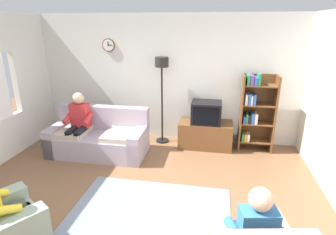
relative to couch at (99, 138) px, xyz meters
The scene contains 10 objects.
ground_plane 1.98m from the couch, 52.53° to the right, with size 12.00×12.00×0.00m, color brown.
back_wall_assembly 1.93m from the couch, 42.91° to the left, with size 6.20×0.17×2.70m.
couch is the anchor object (origin of this frame).
tv_stand 2.20m from the couch, 18.51° to the left, with size 1.10×0.56×0.55m.
tv 2.23m from the couch, 17.90° to the left, with size 0.60×0.49×0.44m.
bookshelf 3.18m from the couch, 14.16° to the left, with size 0.68×0.36×1.59m.
floor_lamp 1.79m from the couch, 35.08° to the left, with size 0.28×0.28×1.85m.
area_rug 2.28m from the couch, 50.00° to the right, with size 2.20×1.70×0.01m, color slate.
person_on_couch 0.53m from the couch, 162.26° to the right, with size 0.51×0.54×1.24m.
person_in_right_armchair 3.64m from the couch, 42.22° to the right, with size 0.56×0.59×1.12m.
Camera 1 is at (1.07, -3.13, 2.48)m, focal length 29.17 mm.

